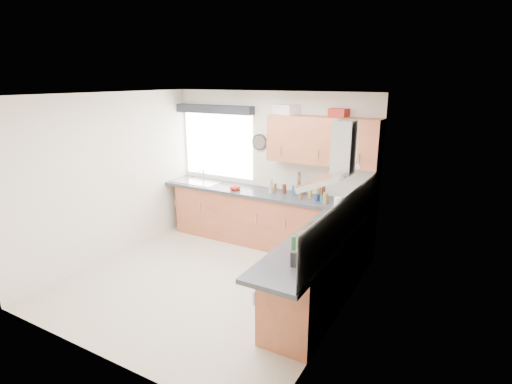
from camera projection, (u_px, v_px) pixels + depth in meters
The scene contains 40 objects.
ground_plane at pixel (210, 281), 5.49m from camera, with size 3.60×3.60×0.00m, color beige.
ceiling at pixel (203, 94), 4.80m from camera, with size 3.60×3.60×0.02m, color white.
wall_back at pixel (271, 168), 6.66m from camera, with size 3.60×0.02×2.50m, color silver.
wall_front at pixel (90, 242), 3.64m from camera, with size 3.60×0.02×2.50m, color silver.
wall_left at pixel (110, 178), 6.00m from camera, with size 0.02×3.60×2.50m, color silver.
wall_right at pixel (343, 217), 4.30m from camera, with size 0.02×3.60×2.50m, color silver.
window at pixel (218, 145), 7.06m from camera, with size 1.40×0.02×1.10m, color silver.
window_blind at pixel (214, 109), 6.81m from camera, with size 1.50×0.18×0.14m, color black.
splashback at pixel (349, 215), 4.57m from camera, with size 0.01×3.00×0.54m, color white.
base_cab_back at pixel (257, 218), 6.69m from camera, with size 3.00×0.58×0.86m, color brown.
base_cab_corner at pixel (351, 236), 5.92m from camera, with size 0.60×0.60×0.86m, color brown.
base_cab_right at pixel (319, 274), 4.79m from camera, with size 0.58×2.10×0.86m, color brown.
worktop_back at pixel (262, 193), 6.51m from camera, with size 3.60×0.62×0.05m, color #2A2B31.
worktop_right at pixel (315, 243), 4.54m from camera, with size 0.62×2.42×0.05m, color #2A2B31.
sink at pixel (197, 180), 7.11m from camera, with size 0.84×0.46×0.10m, color #A9AAAC, non-canonical shape.
oven at pixel (322, 269), 4.92m from camera, with size 0.56×0.58×0.85m, color black.
hob_plate at pixel (324, 232), 4.78m from camera, with size 0.52×0.52×0.01m, color #A9AAAC.
extractor_hood at pixel (336, 163), 4.50m from camera, with size 0.52×0.78×0.66m, color #A9AAAC, non-canonical shape.
upper_cabinets at pixel (323, 141), 5.91m from camera, with size 1.70×0.35×0.70m, color brown.
washing_machine at pixel (250, 218), 6.76m from camera, with size 0.57×0.55×0.83m, color silver.
wall_clock at pixel (259, 142), 6.60m from camera, with size 0.28×0.28×0.04m, color black.
casserole at pixel (286, 109), 6.18m from camera, with size 0.36×0.26×0.15m, color silver.
storage_box at pixel (339, 113), 5.79m from camera, with size 0.26×0.21×0.12m, color #A4261F.
utensil_pot at pixel (299, 189), 6.35m from camera, with size 0.10×0.10×0.15m, color gray.
kitchen_roll at pixel (338, 205), 5.43m from camera, with size 0.10×0.10×0.22m, color silver.
tomato_cluster at pixel (235, 188), 6.59m from camera, with size 0.16×0.16×0.07m, color red, non-canonical shape.
jar_0 at pixel (323, 199), 5.95m from camera, with size 0.07×0.07×0.10m, color #1A5A7D.
jar_1 at pixel (317, 197), 6.01m from camera, with size 0.06×0.06×0.11m, color navy.
jar_2 at pixel (275, 188), 6.50m from camera, with size 0.05×0.05×0.13m, color brown.
jar_3 at pixel (323, 192), 6.06m from camera, with size 0.06×0.06×0.22m, color #5F1914.
jar_4 at pixel (271, 186), 6.37m from camera, with size 0.06×0.06×0.24m, color #9F9988.
jar_5 at pixel (284, 189), 6.38m from camera, with size 0.06×0.06×0.15m, color #4F1E10.
jar_6 at pixel (300, 192), 6.07m from camera, with size 0.04×0.04×0.21m, color olive.
jar_7 at pixel (293, 190), 6.28m from camera, with size 0.04×0.04×0.16m, color #1D548D.
jar_8 at pixel (310, 192), 6.12m from camera, with size 0.06×0.06×0.19m, color #A27D38.
jar_9 at pixel (319, 192), 6.05m from camera, with size 0.07×0.07×0.22m, color brown.
jar_10 at pixel (325, 198), 5.85m from camera, with size 0.07×0.07×0.16m, color olive.
jar_11 at pixel (302, 190), 6.34m from camera, with size 0.05×0.05×0.14m, color brown.
bottle_0 at pixel (294, 245), 4.18m from camera, with size 0.05×0.05×0.20m, color #1F5723.
bottle_1 at pixel (293, 259), 3.90m from camera, with size 0.06×0.06×0.15m, color black.
Camera 1 is at (2.97, -4.00, 2.69)m, focal length 28.00 mm.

